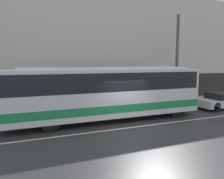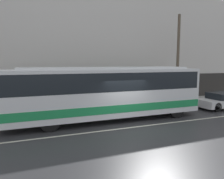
% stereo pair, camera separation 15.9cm
% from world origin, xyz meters
% --- Properties ---
extents(ground_plane, '(60.00, 60.00, 0.00)m').
position_xyz_m(ground_plane, '(0.00, 0.00, 0.00)').
color(ground_plane, '#2D2D30').
extents(sidewalk, '(60.00, 2.84, 0.14)m').
position_xyz_m(sidewalk, '(0.00, 5.42, 0.07)').
color(sidewalk, '#A09E99').
rests_on(sidewalk, ground_plane).
extents(building_facade, '(60.00, 0.35, 9.71)m').
position_xyz_m(building_facade, '(0.00, 6.98, 4.68)').
color(building_facade, silver).
rests_on(building_facade, ground_plane).
extents(lane_stripe, '(54.00, 0.14, 0.01)m').
position_xyz_m(lane_stripe, '(0.00, 0.00, 0.00)').
color(lane_stripe, beige).
rests_on(lane_stripe, ground_plane).
extents(transit_bus, '(11.85, 2.48, 3.23)m').
position_xyz_m(transit_bus, '(-0.64, 1.99, 1.82)').
color(transit_bus, white).
rests_on(transit_bus, ground_plane).
extents(sedan_white_front, '(4.25, 1.76, 1.22)m').
position_xyz_m(sedan_white_front, '(8.92, 1.99, 0.59)').
color(sedan_white_front, silver).
rests_on(sedan_white_front, ground_plane).
extents(utility_pole_near, '(0.23, 0.23, 7.27)m').
position_xyz_m(utility_pole_near, '(6.63, 4.71, 3.78)').
color(utility_pole_near, brown).
rests_on(utility_pole_near, sidewalk).
extents(pedestrian_waiting, '(0.36, 0.36, 1.72)m').
position_xyz_m(pedestrian_waiting, '(0.64, 5.06, 0.95)').
color(pedestrian_waiting, '#1E5933').
rests_on(pedestrian_waiting, sidewalk).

